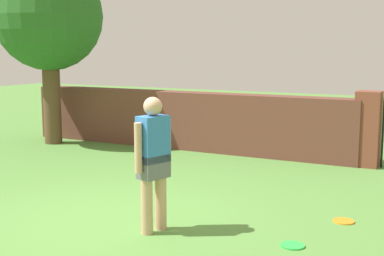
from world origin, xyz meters
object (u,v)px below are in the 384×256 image
object	(u,v)px
tree	(49,18)
frisbee_orange	(344,221)
person	(153,158)
frisbee_green	(293,245)

from	to	relation	value
tree	frisbee_orange	world-z (taller)	tree
tree	frisbee_orange	distance (m)	8.10
tree	person	world-z (taller)	tree
tree	frisbee_green	xyz separation A→B (m)	(6.79, -3.71, -2.84)
frisbee_green	frisbee_orange	bearing A→B (deg)	73.02
frisbee_green	frisbee_orange	size ratio (longest dim) A/B	1.00
frisbee_green	frisbee_orange	world-z (taller)	same
person	frisbee_green	size ratio (longest dim) A/B	6.00
tree	frisbee_orange	xyz separation A→B (m)	(7.12, -2.61, -2.84)
tree	frisbee_green	size ratio (longest dim) A/B	15.19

